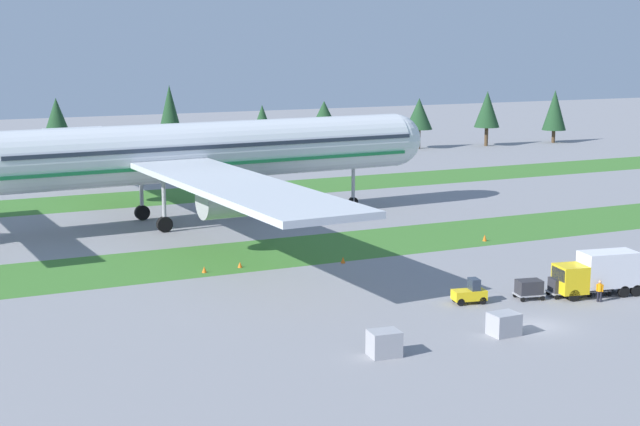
{
  "coord_description": "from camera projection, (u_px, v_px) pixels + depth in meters",
  "views": [
    {
      "loc": [
        -41.97,
        -52.43,
        20.41
      ],
      "look_at": [
        -4.36,
        27.6,
        4.0
      ],
      "focal_mm": 52.92,
      "sensor_mm": 36.0,
      "label": 1
    }
  ],
  "objects": [
    {
      "name": "ground_plane",
      "position": [
        537.0,
        326.0,
        67.93
      ],
      "size": [
        400.0,
        400.0,
        0.0
      ],
      "primitive_type": "plane",
      "color": "gray"
    },
    {
      "name": "grass_strip_near",
      "position": [
        350.0,
        245.0,
        94.49
      ],
      "size": [
        320.0,
        12.29,
        0.01
      ],
      "primitive_type": "cube",
      "color": "#3D752D",
      "rests_on": "ground"
    },
    {
      "name": "grass_strip_far",
      "position": [
        227.0,
        192.0,
        127.03
      ],
      "size": [
        320.0,
        12.29,
        0.01
      ],
      "primitive_type": "cube",
      "color": "#3D752D",
      "rests_on": "ground"
    },
    {
      "name": "airliner",
      "position": [
        171.0,
        153.0,
        103.79
      ],
      "size": [
        65.0,
        79.87,
        22.31
      ],
      "rotation": [
        0.0,
        0.0,
        -1.52
      ],
      "color": "silver",
      "rests_on": "ground"
    },
    {
      "name": "baggage_tug",
      "position": [
        470.0,
        293.0,
        73.61
      ],
      "size": [
        2.8,
        1.78,
        1.97
      ],
      "rotation": [
        0.0,
        0.0,
        1.37
      ],
      "color": "yellow",
      "rests_on": "ground"
    },
    {
      "name": "cargo_dolly_lead",
      "position": [
        529.0,
        288.0,
        74.78
      ],
      "size": [
        2.45,
        1.9,
        1.55
      ],
      "rotation": [
        0.0,
        0.0,
        1.37
      ],
      "color": "#A3A3A8",
      "rests_on": "ground"
    },
    {
      "name": "cargo_dolly_second",
      "position": [
        562.0,
        286.0,
        75.46
      ],
      "size": [
        2.45,
        1.9,
        1.55
      ],
      "rotation": [
        0.0,
        0.0,
        1.37
      ],
      "color": "#A3A3A8",
      "rests_on": "ground"
    },
    {
      "name": "cargo_dolly_third",
      "position": [
        595.0,
        283.0,
        76.15
      ],
      "size": [
        2.45,
        1.9,
        1.55
      ],
      "rotation": [
        0.0,
        0.0,
        1.37
      ],
      "color": "#A3A3A8",
      "rests_on": "ground"
    },
    {
      "name": "catering_truck",
      "position": [
        598.0,
        272.0,
        75.58
      ],
      "size": [
        7.25,
        3.46,
        3.58
      ],
      "rotation": [
        0.0,
        0.0,
        1.4
      ],
      "color": "yellow",
      "rests_on": "ground"
    },
    {
      "name": "ground_crew_marshaller",
      "position": [
        600.0,
        290.0,
        73.98
      ],
      "size": [
        0.4,
        0.45,
        1.74
      ],
      "rotation": [
        0.0,
        0.0,
        5.43
      ],
      "color": "black",
      "rests_on": "ground"
    },
    {
      "name": "ground_crew_loader",
      "position": [
        618.0,
        266.0,
        81.99
      ],
      "size": [
        0.36,
        0.52,
        1.74
      ],
      "rotation": [
        0.0,
        0.0,
        5.13
      ],
      "color": "black",
      "rests_on": "ground"
    },
    {
      "name": "uld_container_0",
      "position": [
        384.0,
        343.0,
        61.39
      ],
      "size": [
        2.15,
        1.8,
        1.69
      ],
      "primitive_type": "cube",
      "rotation": [
        0.0,
        0.0,
        -0.1
      ],
      "color": "#A3A3A8",
      "rests_on": "ground"
    },
    {
      "name": "uld_container_1",
      "position": [
        504.0,
        324.0,
        65.74
      ],
      "size": [
        2.03,
        1.64,
        1.58
      ],
      "primitive_type": "cube",
      "rotation": [
        0.0,
        0.0,
        0.02
      ],
      "color": "#A3A3A8",
      "rests_on": "ground"
    },
    {
      "name": "taxiway_marker_0",
      "position": [
        240.0,
        265.0,
        85.22
      ],
      "size": [
        0.44,
        0.44,
        0.52
      ],
      "primitive_type": "cone",
      "color": "orange",
      "rests_on": "ground"
    },
    {
      "name": "taxiway_marker_1",
      "position": [
        204.0,
        270.0,
        83.37
      ],
      "size": [
        0.44,
        0.44,
        0.55
      ],
      "primitive_type": "cone",
      "color": "orange",
      "rests_on": "ground"
    },
    {
      "name": "taxiway_marker_2",
      "position": [
        343.0,
        260.0,
        86.88
      ],
      "size": [
        0.44,
        0.44,
        0.6
      ],
      "primitive_type": "cone",
      "color": "orange",
      "rests_on": "ground"
    },
    {
      "name": "taxiway_marker_3",
      "position": [
        485.0,
        238.0,
        96.33
      ],
      "size": [
        0.44,
        0.44,
        0.68
      ],
      "primitive_type": "cone",
      "color": "orange",
      "rests_on": "ground"
    },
    {
      "name": "distant_tree_line",
      "position": [
        139.0,
        123.0,
        154.18
      ],
      "size": [
        164.29,
        10.91,
        12.88
      ],
      "color": "#4C3823",
      "rests_on": "ground"
    }
  ]
}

